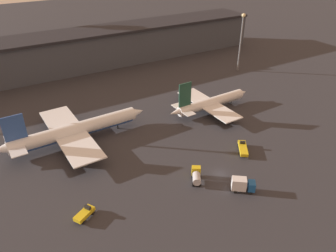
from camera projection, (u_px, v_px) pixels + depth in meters
ground at (220, 174)px, 89.28m from camera, size 600.00×600.00×0.00m
terminal_building at (94, 48)px, 158.41m from camera, size 174.16×21.24×17.26m
airplane_0 at (74, 131)px, 101.52m from camera, size 48.70×36.78×13.81m
airplane_1 at (210, 103)px, 119.62m from camera, size 35.43×28.86×13.59m
service_vehicle_0 at (242, 185)px, 82.40m from camera, size 6.11×5.46×3.86m
service_vehicle_1 at (85, 214)px, 75.07m from camera, size 5.53×4.48×2.52m
service_vehicle_2 at (243, 148)px, 97.96m from camera, size 6.15×7.51×2.47m
service_vehicle_3 at (196, 176)px, 85.93m from camera, size 4.75×5.79×3.22m
lamp_post_1 at (241, 35)px, 148.42m from camera, size 1.80×1.80×26.41m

